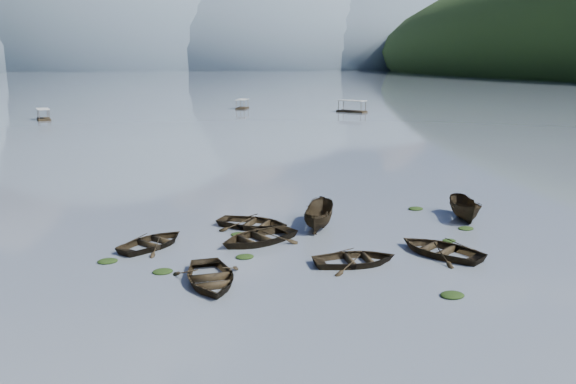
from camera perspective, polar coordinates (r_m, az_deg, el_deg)
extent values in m
plane|color=slate|center=(27.20, 6.15, -9.70)|extent=(2400.00, 2400.00, 0.00)
ellipsoid|color=#475666|center=(925.00, -17.41, 11.85)|extent=(520.00, 520.00, 340.00)
ellipsoid|color=#475666|center=(935.48, -4.82, 12.39)|extent=(520.00, 520.00, 260.00)
ellipsoid|color=#475666|center=(980.35, 5.88, 12.40)|extent=(520.00, 520.00, 220.00)
imported|color=black|center=(27.90, -7.91, -9.16)|extent=(3.57, 4.92, 1.00)
imported|color=black|center=(33.81, -13.53, -5.39)|extent=(5.40, 5.29, 0.92)
imported|color=black|center=(32.73, 15.21, -6.11)|extent=(5.55, 6.01, 1.01)
imported|color=black|center=(30.32, 6.84, -7.28)|extent=(4.62, 3.38, 0.93)
imported|color=black|center=(40.34, 17.48, -2.63)|extent=(2.82, 4.73, 1.71)
imported|color=black|center=(36.63, -3.56, -3.60)|extent=(5.89, 5.53, 0.99)
imported|color=black|center=(33.66, -3.09, -5.12)|extent=(6.04, 5.33, 1.04)
imported|color=black|center=(36.66, 3.08, -3.58)|extent=(3.51, 4.89, 1.77)
ellipsoid|color=black|center=(29.66, -12.61, -7.98)|extent=(1.05, 0.86, 0.23)
ellipsoid|color=black|center=(31.14, -4.41, -6.66)|extent=(1.02, 0.81, 0.22)
ellipsoid|color=black|center=(27.25, 16.35, -10.14)|extent=(1.14, 0.91, 0.25)
ellipsoid|color=black|center=(35.17, 16.05, -4.82)|extent=(0.82, 0.69, 0.18)
ellipsoid|color=black|center=(37.95, 17.62, -3.61)|extent=(1.03, 0.81, 0.21)
ellipsoid|color=black|center=(31.90, -17.85, -6.79)|extent=(1.08, 0.87, 0.23)
ellipsoid|color=black|center=(35.16, -5.12, -4.35)|extent=(0.92, 0.76, 0.19)
ellipsoid|color=black|center=(41.98, 12.85, -1.74)|extent=(1.11, 0.88, 0.24)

